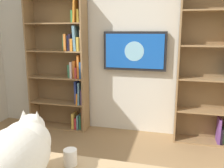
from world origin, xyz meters
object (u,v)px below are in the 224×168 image
Objects in this scene: bookshelf_right at (64,65)px; cat at (18,153)px; wall_mounted_tv at (135,51)px; coffee_mug at (70,157)px; bookshelf_left at (222,67)px.

cat is (-0.89, 2.44, -0.10)m from bookshelf_right.
wall_mounted_tv is at bearing -175.75° from bookshelf_right.
cat reaches higher than coffee_mug.
bookshelf_left reaches higher than wall_mounted_tv.
bookshelf_left is at bearing -118.17° from coffee_mug.
coffee_mug is at bearing 115.73° from bookshelf_right.
cat is at bearing 109.94° from bookshelf_right.
bookshelf_left reaches higher than bookshelf_right.
bookshelf_right is at bearing -70.06° from cat.
cat is 0.32m from coffee_mug.
bookshelf_right is 2.45m from coffee_mug.
wall_mounted_tv reaches higher than cat.
wall_mounted_tv is 2.32m from coffee_mug.
bookshelf_right is at bearing -0.02° from bookshelf_left.
wall_mounted_tv is 2.55m from cat.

